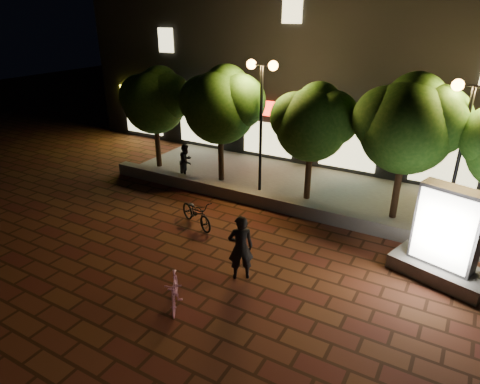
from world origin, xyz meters
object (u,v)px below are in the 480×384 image
Objects in this scene: tree_left at (222,103)px; scooter_pink at (175,291)px; ad_kiosk at (444,243)px; tree_right at (410,122)px; tree_far_left at (156,98)px; tree_mid at (314,120)px; rider at (241,247)px; scooter_parked at (196,213)px; street_lamp_right at (467,119)px; street_lamp_left at (262,94)px; pedestrian at (186,161)px.

scooter_pink is (3.42, -7.81, -3.01)m from tree_left.
scooter_pink is (-5.67, -4.68, -0.67)m from ad_kiosk.
ad_kiosk is at bearing -18.99° from tree_left.
scooter_pink is at bearing -140.48° from ad_kiosk.
tree_right is 4.36m from ad_kiosk.
tree_far_left is 7.50m from tree_mid.
tree_mid is 2.33× the size of rider.
tree_far_left is 3.20× the size of scooter_pink.
scooter_pink is at bearing 29.48° from rider.
tree_left is 5.17m from scooter_parked.
street_lamp_right is at bearing -39.25° from scooter_parked.
tree_right reaches higher than tree_mid.
street_lamp_right is (1.64, -0.26, 0.33)m from tree_right.
ad_kiosk reaches higher than scooter_parked.
tree_mid reaches higher than scooter_parked.
tree_far_left reaches higher than scooter_parked.
tree_mid is 6.34m from ad_kiosk.
tree_mid is 3.32m from tree_right.
tree_mid is 3.11× the size of scooter_pink.
street_lamp_right is at bearing 92.87° from ad_kiosk.
street_lamp_left is at bearing 66.83° from scooter_pink.
scooter_pink is 0.78× the size of scooter_parked.
ad_kiosk is (1.79, -3.13, -2.47)m from tree_right.
tree_left is at bearing 172.30° from street_lamp_left.
rider is 3.47m from scooter_parked.
tree_mid reaches higher than rider.
street_lamp_right is at bearing 0.00° from street_lamp_left.
street_lamp_left is 5.18m from scooter_parked.
scooter_parked is (-2.01, 3.80, 0.05)m from scooter_pink.
tree_right is 1.82× the size of ad_kiosk.
rider is at bearing -149.97° from ad_kiosk.
rider is at bearing -117.20° from tree_right.
street_lamp_left reaches higher than tree_right.
rider is at bearing -54.26° from tree_left.
tree_mid is at bearing -90.08° from pedestrian.
rider reaches higher than pedestrian.
rider is at bearing -99.45° from scooter_parked.
tree_far_left is at bearing 180.00° from tree_mid.
street_lamp_right reaches higher than ad_kiosk.
street_lamp_right reaches higher than scooter_pink.
street_lamp_left reaches higher than tree_mid.
street_lamp_right is at bearing 19.55° from scooter_pink.
tree_far_left is at bearing 97.34° from scooter_pink.
tree_left is 1.09× the size of tree_mid.
street_lamp_right is 2.58× the size of rider.
scooter_pink is at bearing -66.37° from tree_left.
street_lamp_right is 2.68× the size of scooter_parked.
tree_far_left is 0.95× the size of tree_left.
tree_far_left is at bearing 177.24° from street_lamp_left.
scooter_parked is at bearing 83.70° from scooter_pink.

